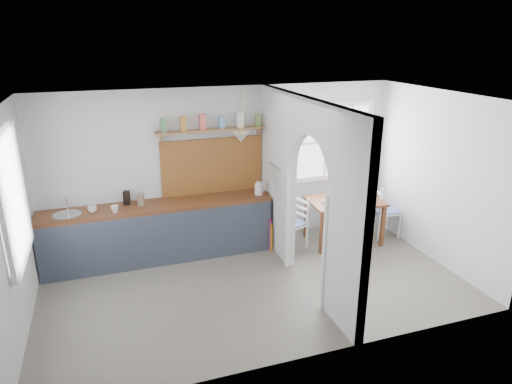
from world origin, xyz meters
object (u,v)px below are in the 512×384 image
object	(u,v)px
chair_left	(292,223)
kettle	(259,188)
chair_right	(385,210)
dining_table	(344,221)
vase	(343,190)

from	to	relation	value
chair_left	kettle	size ratio (longest dim) A/B	4.06
chair_left	chair_right	world-z (taller)	chair_right
dining_table	chair_left	bearing A→B (deg)	178.27
dining_table	kettle	distance (m)	1.58
chair_left	dining_table	bearing A→B (deg)	65.15
chair_left	kettle	xyz separation A→B (m)	(-0.50, 0.24, 0.58)
kettle	chair_left	bearing A→B (deg)	-24.57
chair_right	kettle	xyz separation A→B (m)	(-2.21, 0.32, 0.53)
chair_right	vase	bearing A→B (deg)	77.65
kettle	vase	world-z (taller)	kettle
chair_left	chair_right	size ratio (longest dim) A/B	0.91
dining_table	chair_right	xyz separation A→B (m)	(0.80, 0.00, 0.10)
dining_table	chair_left	size ratio (longest dim) A/B	1.41
chair_left	vase	bearing A→B (deg)	78.39
chair_right	vase	distance (m)	0.83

